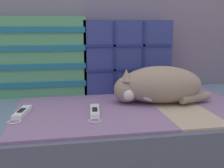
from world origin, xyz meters
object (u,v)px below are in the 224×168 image
Objects in this scene: couch at (64,143)px; throw_pillow_striped at (39,56)px; throw_pillow_quilted at (126,56)px; game_remote_far at (22,113)px; game_remote_near at (95,112)px; sleeping_cat at (156,86)px.

throw_pillow_striped reaches higher than couch.
throw_pillow_striped is (-0.44, -0.00, 0.01)m from throw_pillow_quilted.
game_remote_far is (-0.16, -0.13, 0.19)m from couch.
game_remote_near and game_remote_far have the same top height.
throw_pillow_quilted is 0.47m from game_remote_near.
sleeping_cat is 2.17× the size of game_remote_near.
throw_pillow_quilted is (0.34, 0.21, 0.37)m from couch.
sleeping_cat reaches higher than couch.
throw_pillow_quilted is 1.04× the size of sleeping_cat.
throw_pillow_quilted is at bearing 32.01° from couch.
couch is 4.78× the size of sleeping_cat.
couch is 0.50m from sleeping_cat.
sleeping_cat is at bearing 21.09° from game_remote_near.
sleeping_cat is at bearing -73.73° from throw_pillow_quilted.
game_remote_far is (-0.28, 0.04, -0.00)m from game_remote_near.
throw_pillow_quilted is at bearing 60.32° from game_remote_near.
game_remote_near is (0.23, -0.38, -0.19)m from throw_pillow_striped.
game_remote_near is at bearing -119.68° from throw_pillow_quilted.
throw_pillow_striped is at bearing 153.21° from sleeping_cat.
throw_pillow_striped reaches higher than game_remote_near.
throw_pillow_striped is 0.39m from game_remote_far.
game_remote_near is at bearing -52.93° from couch.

